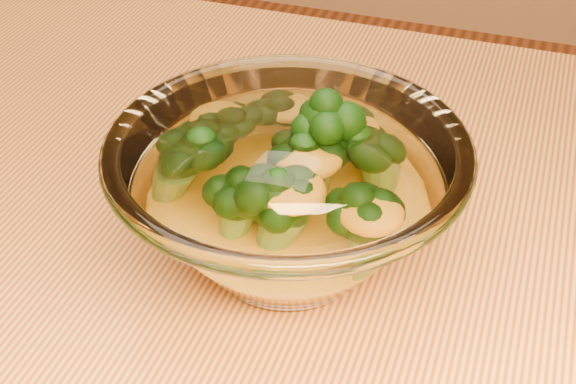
% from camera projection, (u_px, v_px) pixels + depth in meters
% --- Properties ---
extents(glass_bowl, '(0.24, 0.24, 0.11)m').
position_uv_depth(glass_bowl, '(288.00, 198.00, 0.53)').
color(glass_bowl, white).
rests_on(glass_bowl, table).
extents(cheese_sauce, '(0.13, 0.13, 0.04)m').
position_uv_depth(cheese_sauce, '(288.00, 224.00, 0.54)').
color(cheese_sauce, orange).
rests_on(cheese_sauce, glass_bowl).
extents(broccoli_heap, '(0.17, 0.15, 0.09)m').
position_uv_depth(broccoli_heap, '(285.00, 167.00, 0.53)').
color(broccoli_heap, black).
rests_on(broccoli_heap, cheese_sauce).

